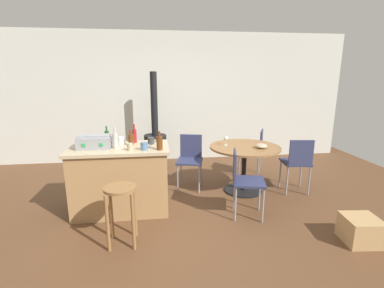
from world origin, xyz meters
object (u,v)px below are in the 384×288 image
(folding_chair_far, at_px, (297,161))
(bottle_4, at_px, (134,136))
(kitchen_island, at_px, (121,179))
(cup_2, at_px, (151,141))
(dining_table, at_px, (244,157))
(wooden_stool, at_px, (121,202))
(wood_stove, at_px, (155,145))
(bottle_2, at_px, (107,137))
(folding_chair_right, at_px, (190,157))
(cup_1, at_px, (144,146))
(wine_glass, at_px, (226,139))
(serving_bowl, at_px, (261,146))
(bottle_1, at_px, (131,139))
(cup_0, at_px, (130,147))
(cup_3, at_px, (121,141))
(folding_chair_near, at_px, (243,178))
(cardboard_box, at_px, (361,230))
(folding_chair_left, at_px, (254,149))
(toolbox, at_px, (95,142))
(bottle_0, at_px, (160,143))
(bottle_3, at_px, (115,140))

(folding_chair_far, xyz_separation_m, bottle_4, (-2.46, -0.02, 0.47))
(kitchen_island, relative_size, cup_2, 10.51)
(dining_table, bearing_deg, folding_chair_far, -12.24)
(wooden_stool, relative_size, bottle_4, 2.58)
(cup_2, bearing_deg, wood_stove, 88.47)
(folding_chair_far, relative_size, bottle_2, 3.72)
(folding_chair_right, distance_m, cup_1, 1.20)
(wine_glass, height_order, serving_bowl, wine_glass)
(wooden_stool, distance_m, bottle_2, 1.21)
(bottle_1, bearing_deg, cup_0, -87.92)
(cup_3, bearing_deg, cup_2, -5.01)
(folding_chair_right, bearing_deg, dining_table, -18.52)
(folding_chair_near, height_order, wine_glass, wine_glass)
(cup_2, bearing_deg, bottle_2, 166.93)
(dining_table, height_order, folding_chair_near, folding_chair_near)
(kitchen_island, distance_m, cardboard_box, 2.95)
(wooden_stool, xyz_separation_m, bottle_1, (0.06, 0.90, 0.48))
(wood_stove, bearing_deg, bottle_1, -100.20)
(folding_chair_far, xyz_separation_m, folding_chair_right, (-1.62, 0.45, -0.01))
(folding_chair_near, bearing_deg, serving_bowl, 53.92)
(bottle_4, relative_size, serving_bowl, 1.43)
(folding_chair_far, height_order, bottle_4, bottle_4)
(folding_chair_far, distance_m, serving_bowl, 0.64)
(folding_chair_left, distance_m, wood_stove, 1.93)
(bottle_2, height_order, serving_bowl, bottle_2)
(dining_table, bearing_deg, wood_stove, 135.02)
(toolbox, xyz_separation_m, cup_1, (0.64, -0.19, -0.03))
(bottle_1, xyz_separation_m, bottle_2, (-0.34, 0.17, 0.01))
(bottle_0, xyz_separation_m, bottle_4, (-0.34, 0.45, 0.01))
(kitchen_island, bearing_deg, folding_chair_right, 33.98)
(bottle_2, bearing_deg, folding_chair_right, 20.21)
(wood_stove, relative_size, cup_0, 17.57)
(folding_chair_far, xyz_separation_m, cardboard_box, (0.06, -1.37, -0.38))
(cup_2, relative_size, cup_3, 1.06)
(toolbox, bearing_deg, bottle_3, -12.42)
(folding_chair_near, bearing_deg, folding_chair_left, 65.63)
(cup_2, relative_size, serving_bowl, 0.68)
(bottle_1, bearing_deg, folding_chair_left, 26.30)
(bottle_2, relative_size, cup_3, 2.04)
(toolbox, distance_m, bottle_4, 0.54)
(bottle_0, relative_size, bottle_4, 0.92)
(bottle_2, bearing_deg, dining_table, 4.78)
(kitchen_island, height_order, cup_1, cup_1)
(toolbox, distance_m, bottle_0, 0.86)
(wooden_stool, relative_size, bottle_1, 3.24)
(bottle_0, xyz_separation_m, cup_2, (-0.11, 0.32, -0.05))
(bottle_3, xyz_separation_m, cup_2, (0.45, 0.17, -0.06))
(kitchen_island, distance_m, bottle_1, 0.55)
(cup_0, height_order, cardboard_box, cup_0)
(bottle_0, distance_m, cardboard_box, 2.50)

